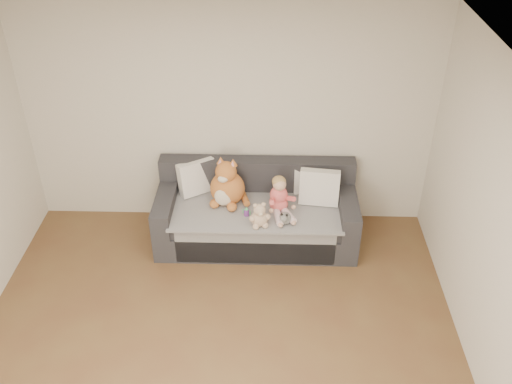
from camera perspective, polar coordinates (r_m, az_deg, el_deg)
room_shell at (r=4.51m, az=-4.58°, el=-4.43°), size 5.00×5.00×5.00m
sofa at (r=6.39m, az=0.05°, el=-2.32°), size 2.20×0.94×0.85m
cushion_left at (r=6.42m, az=-5.93°, el=1.49°), size 0.46×0.38×0.40m
cushion_right_back at (r=6.43m, az=5.57°, el=1.48°), size 0.41×0.22×0.38m
cushion_right_front at (r=6.24m, az=6.36°, el=0.47°), size 0.45×0.25×0.41m
toddler at (r=6.08m, az=2.39°, el=-0.59°), size 0.30×0.43×0.42m
plush_cat at (r=6.20m, az=-2.91°, el=0.59°), size 0.44×0.40×0.58m
teddy_bear at (r=5.90m, az=0.36°, el=-2.48°), size 0.22×0.18×0.29m
plush_cow at (r=5.97m, az=2.91°, el=-2.62°), size 0.13×0.20×0.16m
sippy_cup at (r=6.08m, az=-0.96°, el=-1.94°), size 0.09×0.08×0.10m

